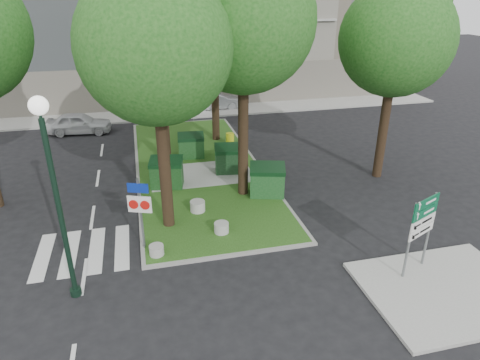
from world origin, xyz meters
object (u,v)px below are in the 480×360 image
object	(u,v)px
tree_street_right	(399,28)
bollard_left	(157,250)
car_silver	(215,101)
street_lamp	(53,180)
directional_sign	(422,223)
dumpster_b	(191,146)
tree_median_mid	(159,25)
traffic_sign_pole	(140,205)
dumpster_a	(167,173)
bollard_mid	(198,206)
bollard_right	(221,228)
litter_bin	(230,140)
dumpster_c	(230,159)
dumpster_d	(267,180)
tree_median_near_left	(156,31)
car_white	(79,123)
tree_median_near_right	(245,5)

from	to	relation	value
tree_street_right	bollard_left	xyz separation A→B (m)	(-11.19, -4.56, -6.68)
tree_street_right	car_silver	size ratio (longest dim) A/B	2.57
bollard_left	street_lamp	world-z (taller)	street_lamp
bollard_left	directional_sign	world-z (taller)	directional_sign
tree_street_right	dumpster_b	distance (m)	11.60
tree_median_mid	directional_sign	distance (m)	14.33
tree_street_right	traffic_sign_pole	xyz separation A→B (m)	(-11.59, -3.95, -5.18)
car_silver	tree_street_right	bearing A→B (deg)	-159.81
dumpster_a	bollard_mid	world-z (taller)	dumpster_a
traffic_sign_pole	car_silver	bearing A→B (deg)	92.29
bollard_right	directional_sign	bearing A→B (deg)	-33.79
tree_median_mid	litter_bin	xyz separation A→B (m)	(3.65, 1.46, -6.46)
tree_street_right	dumpster_c	size ratio (longest dim) A/B	6.18
street_lamp	bollard_left	bearing A→B (deg)	28.84
dumpster_d	bollard_left	world-z (taller)	dumpster_d
litter_bin	dumpster_b	bearing A→B (deg)	-156.09
dumpster_a	dumpster_d	size ratio (longest dim) A/B	0.94
dumpster_b	litter_bin	world-z (taller)	dumpster_b
dumpster_c	car_silver	bearing A→B (deg)	91.11
street_lamp	dumpster_c	bearing A→B (deg)	50.12
dumpster_d	tree_street_right	bearing A→B (deg)	24.79
dumpster_b	street_lamp	size ratio (longest dim) A/B	0.24
tree_median_near_left	tree_street_right	bearing A→B (deg)	13.39
tree_median_mid	car_white	distance (m)	10.34
tree_median_near_left	car_silver	world-z (taller)	tree_median_near_left
bollard_right	tree_median_mid	bearing A→B (deg)	99.64
tree_street_right	bollard_mid	xyz separation A→B (m)	(-9.33, -1.77, -6.64)
dumpster_d	car_silver	bearing A→B (deg)	103.82
dumpster_a	traffic_sign_pole	distance (m)	5.17
tree_street_right	bollard_mid	world-z (taller)	tree_street_right
bollard_left	directional_sign	xyz separation A→B (m)	(8.16, -2.88, 1.59)
dumpster_c	car_white	bearing A→B (deg)	141.45
dumpster_c	bollard_left	size ratio (longest dim) A/B	3.21
tree_median_mid	dumpster_b	bearing A→B (deg)	17.77
dumpster_b	bollard_left	distance (m)	9.30
tree_median_near_left	litter_bin	size ratio (longest dim) A/B	13.14
dumpster_d	litter_bin	world-z (taller)	dumpster_d
car_white	car_silver	bearing A→B (deg)	-63.48
directional_sign	tree_median_near_left	bearing A→B (deg)	122.35
dumpster_c	tree_median_near_right	bearing A→B (deg)	-78.42
tree_median_near_right	dumpster_d	size ratio (longest dim) A/B	6.47
dumpster_b	tree_median_near_right	bearing A→B (deg)	-64.76
tree_median_near_left	directional_sign	xyz separation A→B (m)	(7.47, -4.94, -5.43)
traffic_sign_pole	car_white	bearing A→B (deg)	124.39
bollard_left	tree_street_right	bearing A→B (deg)	22.17
dumpster_d	bollard_right	size ratio (longest dim) A/B	3.20
traffic_sign_pole	car_white	world-z (taller)	traffic_sign_pole
tree_median_mid	dumpster_c	xyz separation A→B (m)	(2.87, -2.06, -6.19)
bollard_right	street_lamp	world-z (taller)	street_lamp
dumpster_a	litter_bin	world-z (taller)	dumpster_a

